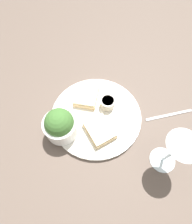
{
  "coord_description": "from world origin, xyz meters",
  "views": [
    {
      "loc": [
        -0.26,
        0.02,
        0.54
      ],
      "look_at": [
        0.0,
        0.0,
        0.03
      ],
      "focal_mm": 28.0,
      "sensor_mm": 36.0,
      "label": 1
    }
  ],
  "objects_px": {
    "sauce_ramekin": "(108,103)",
    "cheese_toast_near": "(100,130)",
    "cheese_toast_far": "(86,96)",
    "fork": "(169,115)",
    "salad_bowl": "(60,125)",
    "wine_glass": "(177,150)"
  },
  "relations": [
    {
      "from": "cheese_toast_far",
      "to": "wine_glass",
      "type": "distance_m",
      "value": 0.33
    },
    {
      "from": "sauce_ramekin",
      "to": "cheese_toast_far",
      "type": "relative_size",
      "value": 0.48
    },
    {
      "from": "cheese_toast_far",
      "to": "fork",
      "type": "relative_size",
      "value": 0.62
    },
    {
      "from": "sauce_ramekin",
      "to": "salad_bowl",
      "type": "bearing_deg",
      "value": 117.51
    },
    {
      "from": "salad_bowl",
      "to": "cheese_toast_far",
      "type": "distance_m",
      "value": 0.15
    },
    {
      "from": "salad_bowl",
      "to": "sauce_ramekin",
      "type": "bearing_deg",
      "value": -62.49
    },
    {
      "from": "cheese_toast_far",
      "to": "cheese_toast_near",
      "type": "bearing_deg",
      "value": -165.22
    },
    {
      "from": "cheese_toast_far",
      "to": "fork",
      "type": "xyz_separation_m",
      "value": [
        -0.08,
        -0.28,
        -0.02
      ]
    },
    {
      "from": "salad_bowl",
      "to": "cheese_toast_near",
      "type": "relative_size",
      "value": 0.9
    },
    {
      "from": "sauce_ramekin",
      "to": "cheese_toast_far",
      "type": "xyz_separation_m",
      "value": [
        0.04,
        0.07,
        -0.01
      ]
    },
    {
      "from": "cheese_toast_near",
      "to": "fork",
      "type": "distance_m",
      "value": 0.25
    },
    {
      "from": "salad_bowl",
      "to": "cheese_toast_far",
      "type": "height_order",
      "value": "salad_bowl"
    },
    {
      "from": "sauce_ramekin",
      "to": "fork",
      "type": "xyz_separation_m",
      "value": [
        -0.05,
        -0.21,
        -0.03
      ]
    },
    {
      "from": "wine_glass",
      "to": "salad_bowl",
      "type": "bearing_deg",
      "value": 68.86
    },
    {
      "from": "salad_bowl",
      "to": "cheese_toast_far",
      "type": "xyz_separation_m",
      "value": [
        0.11,
        -0.08,
        -0.03
      ]
    },
    {
      "from": "sauce_ramekin",
      "to": "cheese_toast_near",
      "type": "height_order",
      "value": "sauce_ramekin"
    },
    {
      "from": "cheese_toast_near",
      "to": "cheese_toast_far",
      "type": "height_order",
      "value": "same"
    },
    {
      "from": "sauce_ramekin",
      "to": "cheese_toast_far",
      "type": "bearing_deg",
      "value": 63.18
    },
    {
      "from": "sauce_ramekin",
      "to": "wine_glass",
      "type": "relative_size",
      "value": 0.33
    },
    {
      "from": "wine_glass",
      "to": "cheese_toast_near",
      "type": "bearing_deg",
      "value": 60.85
    },
    {
      "from": "salad_bowl",
      "to": "sauce_ramekin",
      "type": "height_order",
      "value": "salad_bowl"
    },
    {
      "from": "cheese_toast_far",
      "to": "wine_glass",
      "type": "bearing_deg",
      "value": -136.89
    }
  ]
}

